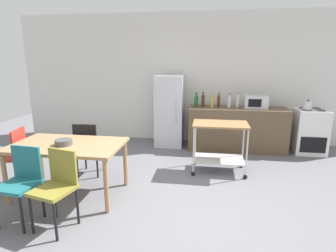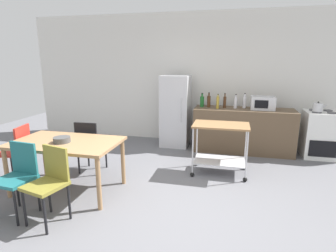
% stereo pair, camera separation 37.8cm
% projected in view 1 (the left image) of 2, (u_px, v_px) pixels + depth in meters
% --- Properties ---
extents(ground_plane, '(12.00, 12.00, 0.00)m').
position_uv_depth(ground_plane, '(182.00, 209.00, 3.51)').
color(ground_plane, slate).
extents(back_wall, '(8.40, 0.12, 2.90)m').
position_uv_depth(back_wall, '(197.00, 79.00, 6.24)').
color(back_wall, silver).
rests_on(back_wall, ground_plane).
extents(kitchen_counter, '(2.00, 0.64, 0.90)m').
position_uv_depth(kitchen_counter, '(237.00, 129.00, 5.77)').
color(kitchen_counter, brown).
rests_on(kitchen_counter, ground_plane).
extents(dining_table, '(1.50, 0.90, 0.75)m').
position_uv_depth(dining_table, '(68.00, 149.00, 3.75)').
color(dining_table, '#A37A51').
rests_on(dining_table, ground_plane).
extents(chair_black, '(0.42, 0.42, 0.89)m').
position_uv_depth(chair_black, '(88.00, 145.00, 4.44)').
color(chair_black, black).
rests_on(chair_black, ground_plane).
extents(chair_olive, '(0.48, 0.48, 0.89)m').
position_uv_depth(chair_olive, '(57.00, 184.00, 3.04)').
color(chair_olive, olive).
rests_on(chair_olive, ground_plane).
extents(chair_teal, '(0.43, 0.43, 0.89)m').
position_uv_depth(chair_teal, '(21.00, 180.00, 3.16)').
color(chair_teal, '#1E666B').
rests_on(chair_teal, ground_plane).
extents(chair_red, '(0.47, 0.47, 0.89)m').
position_uv_depth(chair_red, '(12.00, 154.00, 4.03)').
color(chair_red, '#B72D23').
rests_on(chair_red, ground_plane).
extents(stove_oven, '(0.60, 0.61, 0.92)m').
position_uv_depth(stove_oven, '(309.00, 131.00, 5.58)').
color(stove_oven, white).
rests_on(stove_oven, ground_plane).
extents(refrigerator, '(0.60, 0.63, 1.55)m').
position_uv_depth(refrigerator, '(170.00, 111.00, 6.00)').
color(refrigerator, silver).
rests_on(refrigerator, ground_plane).
extents(kitchen_cart, '(0.91, 0.57, 0.85)m').
position_uv_depth(kitchen_cart, '(220.00, 139.00, 4.57)').
color(kitchen_cart, olive).
rests_on(kitchen_cart, ground_plane).
extents(bottle_soda, '(0.08, 0.08, 0.29)m').
position_uv_depth(bottle_soda, '(196.00, 101.00, 5.82)').
color(bottle_soda, '#1E6628').
rests_on(bottle_soda, kitchen_counter).
extents(bottle_vinegar, '(0.07, 0.07, 0.31)m').
position_uv_depth(bottle_vinegar, '(203.00, 101.00, 5.79)').
color(bottle_vinegar, '#4C2D19').
rests_on(bottle_vinegar, kitchen_counter).
extents(bottle_soy_sauce, '(0.06, 0.06, 0.30)m').
position_uv_depth(bottle_soy_sauce, '(212.00, 102.00, 5.63)').
color(bottle_soy_sauce, gold).
rests_on(bottle_soy_sauce, kitchen_counter).
extents(bottle_olive_oil, '(0.06, 0.06, 0.30)m').
position_uv_depth(bottle_olive_oil, '(219.00, 101.00, 5.75)').
color(bottle_olive_oil, '#4C2D19').
rests_on(bottle_olive_oil, kitchen_counter).
extents(bottle_sesame_oil, '(0.07, 0.07, 0.29)m').
position_uv_depth(bottle_sesame_oil, '(229.00, 102.00, 5.70)').
color(bottle_sesame_oil, silver).
rests_on(bottle_sesame_oil, kitchen_counter).
extents(bottle_sparkling_water, '(0.07, 0.07, 0.31)m').
position_uv_depth(bottle_sparkling_water, '(238.00, 101.00, 5.73)').
color(bottle_sparkling_water, silver).
rests_on(bottle_sparkling_water, kitchen_counter).
extents(microwave, '(0.46, 0.35, 0.26)m').
position_uv_depth(microwave, '(256.00, 102.00, 5.61)').
color(microwave, silver).
rests_on(microwave, kitchen_counter).
extents(fruit_bowl, '(0.23, 0.23, 0.08)m').
position_uv_depth(fruit_bowl, '(64.00, 142.00, 3.67)').
color(fruit_bowl, '#4C4C4C').
rests_on(fruit_bowl, dining_table).
extents(kettle, '(0.24, 0.17, 0.19)m').
position_uv_depth(kettle, '(308.00, 105.00, 5.37)').
color(kettle, silver).
rests_on(kettle, stove_oven).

